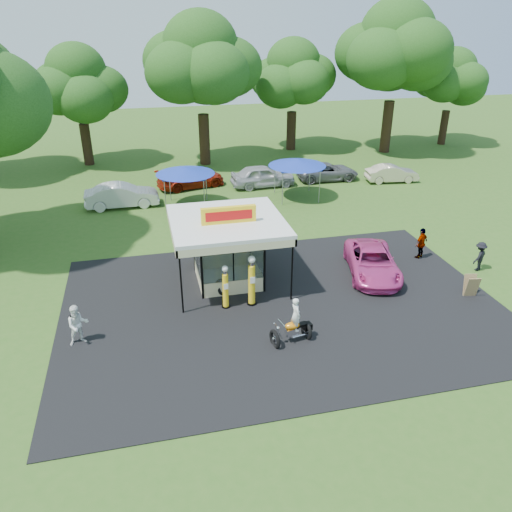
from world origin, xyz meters
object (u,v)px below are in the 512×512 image
object	(u,v)px
bg_car_c	(263,176)
bg_car_d	(327,172)
gas_pump_right	(252,282)
bg_car_b	(191,178)
tent_west	(185,171)
a_frame_sign	(471,286)
gas_station_kiosk	(228,249)
gas_pump_left	(225,288)
bg_car_e	(392,173)
spectator_east_a	(480,256)
pink_sedan	(372,262)
kiosk_car	(221,254)
spectator_west	(78,325)
bg_car_a	(122,195)
motorcycle	(294,324)
tent_east	(297,163)
spectator_east_b	(421,243)

from	to	relation	value
bg_car_c	bg_car_d	bearing A→B (deg)	-87.74
gas_pump_right	bg_car_d	xyz separation A→B (m)	(10.39, 17.77, -0.51)
bg_car_b	tent_west	bearing A→B (deg)	155.12
a_frame_sign	tent_west	bearing A→B (deg)	137.92
gas_station_kiosk	bg_car_d	size ratio (longest dim) A/B	1.08
gas_pump_left	bg_car_e	distance (m)	23.02
bg_car_d	a_frame_sign	bearing A→B (deg)	-178.85
a_frame_sign	bg_car_e	xyz separation A→B (m)	(4.90, 17.72, 0.14)
bg_car_d	tent_west	world-z (taller)	tent_west
gas_pump_left	bg_car_d	xyz separation A→B (m)	(11.61, 17.76, -0.34)
spectator_east_a	bg_car_e	distance (m)	15.63
gas_pump_right	a_frame_sign	bearing A→B (deg)	-9.06
gas_pump_left	pink_sedan	distance (m)	8.11
gas_pump_left	kiosk_car	distance (m)	4.78
spectator_west	bg_car_e	size ratio (longest dim) A/B	0.42
gas_pump_left	bg_car_d	world-z (taller)	gas_pump_left
gas_station_kiosk	spectator_west	size ratio (longest dim) A/B	3.04
spectator_west	bg_car_a	distance (m)	16.45
motorcycle	bg_car_a	bearing A→B (deg)	99.36
a_frame_sign	tent_east	size ratio (longest dim) A/B	0.26
bg_car_d	bg_car_a	bearing A→B (deg)	100.86
gas_station_kiosk	bg_car_d	world-z (taller)	gas_station_kiosk
gas_station_kiosk	gas_pump_right	xyz separation A→B (m)	(0.65, -2.51, -0.58)
pink_sedan	spectator_west	world-z (taller)	spectator_west
gas_station_kiosk	spectator_east_b	world-z (taller)	gas_station_kiosk
gas_station_kiosk	spectator_east_b	size ratio (longest dim) A/B	3.02
spectator_east_a	bg_car_e	size ratio (longest dim) A/B	0.38
bg_car_b	tent_east	bearing A→B (deg)	-134.97
tent_west	spectator_west	bearing A→B (deg)	-111.38
motorcycle	spectator_east_a	world-z (taller)	motorcycle
gas_pump_left	gas_pump_right	world-z (taller)	gas_pump_right
pink_sedan	bg_car_a	world-z (taller)	bg_car_a
spectator_east_b	tent_east	xyz separation A→B (m)	(-3.61, 11.40, 1.74)
gas_station_kiosk	kiosk_car	bearing A→B (deg)	90.00
gas_pump_right	tent_west	bearing A→B (deg)	96.02
gas_pump_left	spectator_east_a	bearing A→B (deg)	2.92
bg_car_b	bg_car_e	distance (m)	16.13
gas_station_kiosk	tent_east	bearing A→B (deg)	58.07
a_frame_sign	bg_car_d	world-z (taller)	bg_car_d
spectator_east_a	a_frame_sign	bearing A→B (deg)	19.29
gas_pump_left	tent_west	xyz separation A→B (m)	(-0.26, 14.08, 1.54)
gas_station_kiosk	spectator_west	bearing A→B (deg)	-150.61
kiosk_car	bg_car_b	xyz separation A→B (m)	(-0.07, 13.64, 0.29)
spectator_west	bg_car_c	world-z (taller)	spectator_west
pink_sedan	motorcycle	bearing A→B (deg)	-125.72
kiosk_car	spectator_east_b	distance (m)	11.02
gas_pump_right	motorcycle	bearing A→B (deg)	-72.11
spectator_east_b	bg_car_b	bearing A→B (deg)	-84.28
kiosk_car	bg_car_b	size ratio (longest dim) A/B	0.53
gas_pump_left	tent_west	size ratio (longest dim) A/B	0.53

